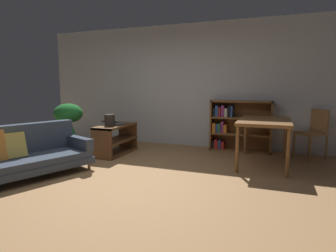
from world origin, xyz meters
name	(u,v)px	position (x,y,z in m)	size (l,w,h in m)	color
ground_plane	(123,179)	(0.00, 0.00, 0.00)	(8.16, 8.16, 0.00)	#A87A4C
back_wall_panel	(181,86)	(0.00, 2.70, 1.35)	(6.80, 0.10, 2.70)	silver
fabric_couch	(23,154)	(-1.46, -0.39, 0.35)	(1.38, 1.93, 0.76)	olive
media_console	(116,139)	(-0.92, 1.34, 0.29)	(0.43, 1.04, 0.59)	brown
open_laptop	(116,123)	(-0.97, 1.43, 0.61)	(0.48, 0.34, 0.07)	#333338
desk_speaker	(110,120)	(-0.94, 1.17, 0.70)	(0.20, 0.20, 0.22)	#2D2823
potted_floor_plant	(68,119)	(-1.81, 1.04, 0.70)	(0.55, 0.55, 1.01)	#333338
dining_table	(265,124)	(1.86, 1.56, 0.71)	(0.83, 1.37, 0.79)	brown
dining_chair_near	(314,131)	(2.71, 2.36, 0.52)	(0.60, 0.60, 0.92)	olive
bookshelf	(236,125)	(1.28, 2.51, 0.53)	(1.23, 0.32, 1.05)	brown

